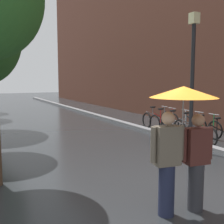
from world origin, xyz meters
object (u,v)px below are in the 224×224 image
(couple_under_umbrella, at_px, (183,131))
(parked_bicycle_0, at_px, (221,134))
(parked_bicycle_2, at_px, (190,127))
(parked_bicycle_4, at_px, (164,122))
(parked_bicycle_1, at_px, (205,131))
(parked_bicycle_3, at_px, (177,124))
(parked_bicycle_5, at_px, (156,119))
(street_lamp_post, at_px, (192,71))

(couple_under_umbrella, bearing_deg, parked_bicycle_0, 35.12)
(parked_bicycle_2, relative_size, parked_bicycle_4, 0.98)
(parked_bicycle_1, bearing_deg, parked_bicycle_3, 88.49)
(parked_bicycle_1, xyz_separation_m, parked_bicycle_3, (0.04, 1.55, 0.00))
(parked_bicycle_5, bearing_deg, parked_bicycle_3, -94.89)
(parked_bicycle_3, xyz_separation_m, parked_bicycle_5, (0.13, 1.55, 0.00))
(parked_bicycle_2, xyz_separation_m, parked_bicycle_4, (-0.01, 1.57, 0.00))
(parked_bicycle_2, bearing_deg, parked_bicycle_1, -92.74)
(couple_under_umbrella, relative_size, street_lamp_post, 0.51)
(couple_under_umbrella, bearing_deg, parked_bicycle_4, 54.45)
(parked_bicycle_1, relative_size, parked_bicycle_5, 0.98)
(parked_bicycle_4, distance_m, couple_under_umbrella, 7.62)
(parked_bicycle_0, height_order, parked_bicycle_3, same)
(parked_bicycle_1, relative_size, parked_bicycle_2, 1.00)
(parked_bicycle_0, height_order, parked_bicycle_5, same)
(parked_bicycle_1, distance_m, parked_bicycle_2, 0.78)
(parked_bicycle_3, distance_m, street_lamp_post, 3.35)
(parked_bicycle_4, bearing_deg, parked_bicycle_2, -89.77)
(parked_bicycle_5, bearing_deg, parked_bicycle_4, -100.71)
(parked_bicycle_2, xyz_separation_m, parked_bicycle_5, (0.14, 2.32, 0.00))
(parked_bicycle_2, distance_m, parked_bicycle_3, 0.77)
(parked_bicycle_1, xyz_separation_m, street_lamp_post, (-1.33, -0.72, 2.05))
(couple_under_umbrella, distance_m, street_lamp_post, 4.45)
(parked_bicycle_4, distance_m, parked_bicycle_5, 0.77)
(parked_bicycle_0, relative_size, parked_bicycle_1, 1.00)
(parked_bicycle_3, bearing_deg, street_lamp_post, -121.11)
(couple_under_umbrella, xyz_separation_m, street_lamp_post, (3.03, 3.08, 1.05))
(parked_bicycle_5, bearing_deg, street_lamp_post, -111.46)
(parked_bicycle_3, height_order, parked_bicycle_4, same)
(parked_bicycle_0, distance_m, parked_bicycle_5, 3.85)
(parked_bicycle_5, distance_m, street_lamp_post, 4.59)
(parked_bicycle_2, distance_m, parked_bicycle_5, 2.33)
(parked_bicycle_0, distance_m, couple_under_umbrella, 5.40)
(parked_bicycle_0, relative_size, parked_bicycle_2, 1.01)
(parked_bicycle_5, xyz_separation_m, couple_under_umbrella, (-4.53, -6.90, 1.00))
(parked_bicycle_0, relative_size, parked_bicycle_3, 1.00)
(parked_bicycle_0, bearing_deg, parked_bicycle_5, 87.09)
(parked_bicycle_3, relative_size, parked_bicycle_4, 0.99)
(parked_bicycle_2, height_order, street_lamp_post, street_lamp_post)
(street_lamp_post, bearing_deg, parked_bicycle_1, 28.55)
(parked_bicycle_5, height_order, couple_under_umbrella, couple_under_umbrella)
(parked_bicycle_4, distance_m, street_lamp_post, 3.93)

